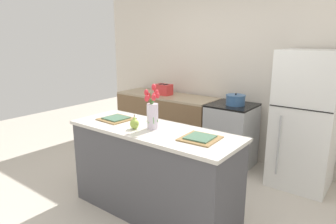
% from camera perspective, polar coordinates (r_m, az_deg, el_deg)
% --- Properties ---
extents(ground_plane, '(10.00, 10.00, 0.00)m').
position_cam_1_polar(ground_plane, '(3.37, -2.72, -18.40)').
color(ground_plane, beige).
extents(back_wall, '(5.20, 0.08, 2.70)m').
position_cam_1_polar(back_wall, '(4.57, 13.56, 7.95)').
color(back_wall, silver).
rests_on(back_wall, ground_plane).
extents(kitchen_island, '(1.80, 0.66, 0.93)m').
position_cam_1_polar(kitchen_island, '(3.14, -2.82, -11.24)').
color(kitchen_island, '#4C4C51').
rests_on(kitchen_island, ground_plane).
extents(back_counter, '(1.68, 0.60, 0.90)m').
position_cam_1_polar(back_counter, '(4.94, -0.26, -1.86)').
color(back_counter, brown).
rests_on(back_counter, ground_plane).
extents(stove_range, '(0.60, 0.61, 0.90)m').
position_cam_1_polar(stove_range, '(4.36, 11.93, -4.36)').
color(stove_range, '#B2B5B7').
rests_on(stove_range, ground_plane).
extents(refrigerator, '(0.68, 0.67, 1.67)m').
position_cam_1_polar(refrigerator, '(3.96, 24.66, -1.43)').
color(refrigerator, white).
rests_on(refrigerator, ground_plane).
extents(flower_vase, '(0.16, 0.17, 0.44)m').
position_cam_1_polar(flower_vase, '(2.93, -3.08, 0.09)').
color(flower_vase, silver).
rests_on(flower_vase, kitchen_island).
extents(pear_figurine, '(0.09, 0.09, 0.15)m').
position_cam_1_polar(pear_figurine, '(2.96, -6.41, -2.16)').
color(pear_figurine, '#9EBC47').
rests_on(pear_figurine, kitchen_island).
extents(plate_setting_left, '(0.34, 0.34, 0.02)m').
position_cam_1_polar(plate_setting_left, '(3.34, -9.85, -1.24)').
color(plate_setting_left, olive).
rests_on(plate_setting_left, kitchen_island).
extents(plate_setting_right, '(0.34, 0.34, 0.02)m').
position_cam_1_polar(plate_setting_right, '(2.68, 6.13, -4.95)').
color(plate_setting_right, olive).
rests_on(plate_setting_right, kitchen_island).
extents(toaster, '(0.28, 0.18, 0.17)m').
position_cam_1_polar(toaster, '(4.84, -0.86, 4.31)').
color(toaster, red).
rests_on(toaster, back_counter).
extents(cooking_pot, '(0.27, 0.27, 0.17)m').
position_cam_1_polar(cooking_pot, '(4.20, 12.74, 2.26)').
color(cooking_pot, '#386093').
rests_on(cooking_pot, stove_range).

